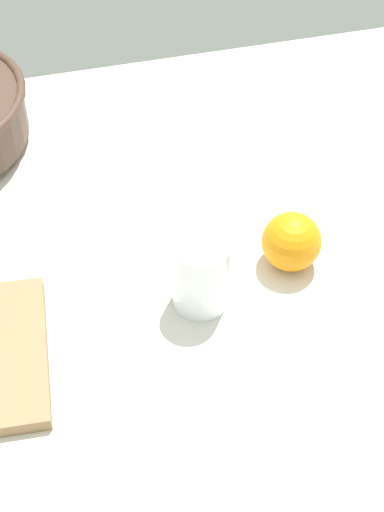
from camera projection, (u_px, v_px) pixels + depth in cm
name	position (u px, v px, depth cm)	size (l,w,h in cm)	color
ground_plane	(200.00, 308.00, 88.84)	(128.80, 99.47, 3.00)	silver
juice_glass	(203.00, 275.00, 84.83)	(6.49, 6.49, 9.20)	white
loose_orange_0	(291.00, 242.00, 89.14)	(7.13, 7.13, 7.13)	orange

